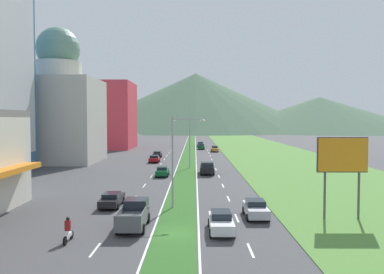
{
  "coord_description": "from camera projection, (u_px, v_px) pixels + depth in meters",
  "views": [
    {
      "loc": [
        1.44,
        -28.4,
        8.55
      ],
      "look_at": [
        0.93,
        45.38,
        5.22
      ],
      "focal_mm": 35.98,
      "sensor_mm": 36.0,
      "label": 1
    }
  ],
  "objects": [
    {
      "name": "car_7",
      "position": [
        215.0,
        149.0,
        102.57
      ],
      "size": [
        1.87,
        4.75,
        1.53
      ],
      "rotation": [
        0.0,
        0.0,
        -1.57
      ],
      "color": "#C6842D",
      "rests_on": "ground_plane"
    },
    {
      "name": "lane_dash_right_4",
      "position": [
        228.0,
        199.0,
        41.53
      ],
      "size": [
        0.16,
        2.8,
        0.01
      ],
      "primitive_type": "cube",
      "color": "silver",
      "rests_on": "ground_plane"
    },
    {
      "name": "car_3",
      "position": [
        256.0,
        209.0,
        33.58
      ],
      "size": [
        1.95,
        4.43,
        1.53
      ],
      "rotation": [
        0.0,
        0.0,
        -1.57
      ],
      "color": "#B2B2B7",
      "rests_on": "ground_plane"
    },
    {
      "name": "lane_dash_left_7",
      "position": [
        157.0,
        169.0,
        66.19
      ],
      "size": [
        0.16,
        2.8,
        0.01
      ],
      "primitive_type": "cube",
      "color": "silver",
      "rests_on": "ground_plane"
    },
    {
      "name": "car_8",
      "position": [
        162.0,
        171.0,
        58.16
      ],
      "size": [
        1.9,
        4.51,
        1.46
      ],
      "rotation": [
        0.0,
        0.0,
        1.57
      ],
      "color": "#0C5128",
      "rests_on": "ground_plane"
    },
    {
      "name": "edge_line_median_left",
      "position": [
        181.0,
        157.0,
        88.71
      ],
      "size": [
        0.16,
        240.0,
        0.01
      ],
      "primitive_type": "cube",
      "color": "silver",
      "rests_on": "ground_plane"
    },
    {
      "name": "grass_verge_right",
      "position": [
        278.0,
        157.0,
        88.56
      ],
      "size": [
        24.0,
        240.0,
        0.06
      ],
      "primitive_type": "cube",
      "color": "#518438",
      "rests_on": "ground_plane"
    },
    {
      "name": "lane_dash_left_10",
      "position": [
        167.0,
        156.0,
        90.78
      ],
      "size": [
        0.16,
        2.8,
        0.01
      ],
      "primitive_type": "cube",
      "color": "silver",
      "rests_on": "ground_plane"
    },
    {
      "name": "pickup_truck_0",
      "position": [
        207.0,
        168.0,
        60.29
      ],
      "size": [
        2.18,
        5.4,
        2.0
      ],
      "rotation": [
        0.0,
        0.0,
        -1.57
      ],
      "color": "black",
      "rests_on": "ground_plane"
    },
    {
      "name": "lane_dash_left_3",
      "position": [
        120.0,
        218.0,
        33.41
      ],
      "size": [
        0.16,
        2.8,
        0.01
      ],
      "primitive_type": "cube",
      "color": "silver",
      "rests_on": "ground_plane"
    },
    {
      "name": "lane_dash_left_9",
      "position": [
        164.0,
        159.0,
        82.58
      ],
      "size": [
        0.16,
        2.8,
        0.01
      ],
      "primitive_type": "cube",
      "color": "silver",
      "rests_on": "ground_plane"
    },
    {
      "name": "lane_dash_right_10",
      "position": [
        210.0,
        156.0,
        90.71
      ],
      "size": [
        0.16,
        2.8,
        0.01
      ],
      "primitive_type": "cube",
      "color": "silver",
      "rests_on": "ground_plane"
    },
    {
      "name": "hill_far_right",
      "position": [
        319.0,
        114.0,
        275.99
      ],
      "size": [
        151.17,
        151.17,
        24.8
      ],
      "primitive_type": "cone",
      "color": "#47664C",
      "rests_on": "ground_plane"
    },
    {
      "name": "lane_dash_right_2",
      "position": [
        251.0,
        250.0,
        25.14
      ],
      "size": [
        0.16,
        2.8,
        0.01
      ],
      "primitive_type": "cube",
      "color": "silver",
      "rests_on": "ground_plane"
    },
    {
      "name": "lane_dash_left_4",
      "position": [
        134.0,
        199.0,
        41.6
      ],
      "size": [
        0.16,
        2.8,
        0.01
      ],
      "primitive_type": "cube",
      "color": "silver",
      "rests_on": "ground_plane"
    },
    {
      "name": "billboard_roadside",
      "position": [
        343.0,
        159.0,
        32.59
      ],
      "size": [
        4.34,
        0.28,
        7.09
      ],
      "color": "#4C4C51",
      "rests_on": "ground_plane"
    },
    {
      "name": "domed_building",
      "position": [
        59.0,
        109.0,
        77.52
      ],
      "size": [
        15.71,
        15.71,
        27.02
      ],
      "color": "#B7B2A8",
      "rests_on": "ground_plane"
    },
    {
      "name": "ground_plane",
      "position": [
        175.0,
        234.0,
        28.77
      ],
      "size": [
        600.0,
        600.0,
        0.0
      ],
      "primitive_type": "plane",
      "color": "#424244"
    },
    {
      "name": "lane_dash_left_6",
      "position": [
        151.0,
        176.0,
        58.0
      ],
      "size": [
        0.16,
        2.8,
        0.01
      ],
      "primitive_type": "cube",
      "color": "silver",
      "rests_on": "ground_plane"
    },
    {
      "name": "lane_dash_left_11",
      "position": [
        169.0,
        153.0,
        98.98
      ],
      "size": [
        0.16,
        2.8,
        0.01
      ],
      "primitive_type": "cube",
      "color": "silver",
      "rests_on": "ground_plane"
    },
    {
      "name": "car_0",
      "position": [
        200.0,
        144.0,
        121.15
      ],
      "size": [
        1.97,
        4.36,
        1.53
      ],
      "rotation": [
        0.0,
        0.0,
        -1.57
      ],
      "color": "navy",
      "rests_on": "ground_plane"
    },
    {
      "name": "lane_dash_right_3",
      "position": [
        237.0,
        218.0,
        33.34
      ],
      "size": [
        0.16,
        2.8,
        0.01
      ],
      "primitive_type": "cube",
      "color": "silver",
      "rests_on": "ground_plane"
    },
    {
      "name": "lane_dash_left_2",
      "position": [
        95.0,
        250.0,
        25.21
      ],
      "size": [
        0.16,
        2.8,
        0.01
      ],
      "primitive_type": "cube",
      "color": "silver",
      "rests_on": "ground_plane"
    },
    {
      "name": "lane_dash_right_12",
      "position": [
        208.0,
        150.0,
        107.1
      ],
      "size": [
        0.16,
        2.8,
        0.01
      ],
      "primitive_type": "cube",
      "color": "silver",
      "rests_on": "ground_plane"
    },
    {
      "name": "lane_dash_left_5",
      "position": [
        144.0,
        186.0,
        49.8
      ],
      "size": [
        0.16,
        2.8,
        0.01
      ],
      "primitive_type": "cube",
      "color": "silver",
      "rests_on": "ground_plane"
    },
    {
      "name": "car_4",
      "position": [
        201.0,
        147.0,
        110.73
      ],
      "size": [
        1.91,
        4.25,
        1.53
      ],
      "rotation": [
        0.0,
        0.0,
        -1.57
      ],
      "color": "#0C5128",
      "rests_on": "ground_plane"
    },
    {
      "name": "lane_dash_right_6",
      "position": [
        219.0,
        176.0,
        57.93
      ],
      "size": [
        0.16,
        2.8,
        0.01
      ],
      "primitive_type": "cube",
      "color": "silver",
      "rests_on": "ground_plane"
    },
    {
      "name": "lane_dash_right_11",
      "position": [
        209.0,
        153.0,
        98.91
      ],
      "size": [
        0.16,
        2.8,
        0.01
      ],
      "primitive_type": "cube",
      "color": "silver",
      "rests_on": "ground_plane"
    },
    {
      "name": "lane_dash_right_5",
      "position": [
        223.0,
        186.0,
        49.73
      ],
      "size": [
        0.16,
        2.8,
        0.01
      ],
      "primitive_type": "cube",
      "color": "silver",
      "rests_on": "ground_plane"
    },
    {
      "name": "midrise_colored",
      "position": [
        104.0,
        115.0,
        114.76
      ],
      "size": [
        17.54,
        17.54,
        19.59
      ],
      "primitive_type": "cube",
      "color": "#D83847",
      "rests_on": "ground_plane"
    },
    {
      "name": "car_5",
      "position": [
        112.0,
        199.0,
        37.78
      ],
      "size": [
        1.91,
        4.71,
        1.39
      ],
      "rotation": [
        0.0,
        0.0,
        1.57
      ],
      "color": "black",
      "rests_on": "ground_plane"
    },
    {
      "name": "lane_dash_left_8",
      "position": [
        161.0,
        164.0,
        74.39
      ],
      "size": [
        0.16,
        2.8,
        0.01
      ],
      "primitive_type": "cube",
      "color": "silver",
      "rests_on": "ground_plane"
    },
    {
      "name": "lane_dash_left_12",
      "position": [
        171.0,
        150.0,
        107.17
      ],
      "size": [
        0.16,
        2.8,
        0.01
      ],
      "primitive_type": "cube",
      "color": "silver",
      "rests_on": "ground_plane"
    },
    {
      "name": "street_lamp_near",
      "position": [
        176.0,
        155.0,
        36.96
      ],
      "size": [
        3.29,
        0.37,
        8.81
      ],
      "color": "#99999E",
      "rests_on": "ground_plane"
    },
    {
      "name": "lane_dash_right_9",
      "position": [
        212.0,
        159.0,
        82.51
      ],
      "size": [
        0.16,
        2.8,
        0.01
      ],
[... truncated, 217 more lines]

